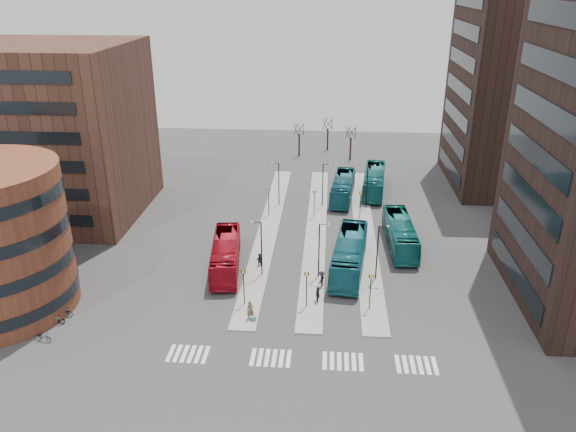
# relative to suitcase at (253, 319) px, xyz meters

# --- Properties ---
(ground) EXTENTS (160.00, 160.00, 0.00)m
(ground) POSITION_rel_suitcase_xyz_m (3.15, -9.19, -0.26)
(ground) COLOR #313134
(ground) RESTS_ON ground
(island_left) EXTENTS (2.50, 45.00, 0.15)m
(island_left) POSITION_rel_suitcase_xyz_m (-0.85, 20.81, -0.19)
(island_left) COLOR gray
(island_left) RESTS_ON ground
(island_mid) EXTENTS (2.50, 45.00, 0.15)m
(island_mid) POSITION_rel_suitcase_xyz_m (5.15, 20.81, -0.19)
(island_mid) COLOR gray
(island_mid) RESTS_ON ground
(island_right) EXTENTS (2.50, 45.00, 0.15)m
(island_right) POSITION_rel_suitcase_xyz_m (11.15, 20.81, -0.19)
(island_right) COLOR gray
(island_right) RESTS_ON ground
(suitcase) EXTENTS (0.44, 0.36, 0.53)m
(suitcase) POSITION_rel_suitcase_xyz_m (0.00, 0.00, 0.00)
(suitcase) COLOR navy
(suitcase) RESTS_ON ground
(red_bus) EXTENTS (4.19, 12.05, 3.29)m
(red_bus) POSITION_rel_suitcase_xyz_m (-4.34, 10.16, 1.38)
(red_bus) COLOR maroon
(red_bus) RESTS_ON ground
(teal_bus_a) EXTENTS (4.51, 13.20, 3.60)m
(teal_bus_a) POSITION_rel_suitcase_xyz_m (9.00, 10.87, 1.54)
(teal_bus_a) COLOR #155B6A
(teal_bus_a) RESTS_ON ground
(teal_bus_b) EXTENTS (3.88, 11.75, 3.21)m
(teal_bus_b) POSITION_rel_suitcase_xyz_m (8.61, 32.27, 1.34)
(teal_bus_b) COLOR #135361
(teal_bus_b) RESTS_ON ground
(teal_bus_c) EXTENTS (3.23, 12.00, 3.32)m
(teal_bus_c) POSITION_rel_suitcase_xyz_m (15.06, 17.02, 1.39)
(teal_bus_c) COLOR #136060
(teal_bus_c) RESTS_ON ground
(teal_bus_d) EXTENTS (4.11, 12.44, 3.40)m
(teal_bus_d) POSITION_rel_suitcase_xyz_m (13.22, 35.26, 1.44)
(teal_bus_d) COLOR #136162
(teal_bus_d) RESTS_ON ground
(traveller) EXTENTS (0.80, 0.67, 1.88)m
(traveller) POSITION_rel_suitcase_xyz_m (-0.31, 0.41, 0.68)
(traveller) COLOR brown
(traveller) RESTS_ON ground
(commuter_a) EXTENTS (0.77, 0.61, 1.54)m
(commuter_a) POSITION_rel_suitcase_xyz_m (-0.76, 10.80, 0.50)
(commuter_a) COLOR black
(commuter_a) RESTS_ON ground
(commuter_b) EXTENTS (0.73, 1.08, 1.70)m
(commuter_b) POSITION_rel_suitcase_xyz_m (5.82, 3.75, 0.58)
(commuter_b) COLOR black
(commuter_b) RESTS_ON ground
(commuter_c) EXTENTS (1.04, 1.34, 1.82)m
(commuter_c) POSITION_rel_suitcase_xyz_m (6.09, 6.79, 0.65)
(commuter_c) COLOR black
(commuter_c) RESTS_ON ground
(bicycle_near) EXTENTS (1.78, 0.96, 0.89)m
(bicycle_near) POSITION_rel_suitcase_xyz_m (-17.85, -4.35, 0.18)
(bicycle_near) COLOR gray
(bicycle_near) RESTS_ON ground
(bicycle_mid) EXTENTS (1.62, 0.94, 0.94)m
(bicycle_mid) POSITION_rel_suitcase_xyz_m (-17.85, -1.89, 0.21)
(bicycle_mid) COLOR gray
(bicycle_mid) RESTS_ON ground
(bicycle_far) EXTENTS (1.91, 0.86, 0.97)m
(bicycle_far) POSITION_rel_suitcase_xyz_m (-17.85, -0.56, 0.22)
(bicycle_far) COLOR gray
(bicycle_far) RESTS_ON ground
(crosswalk_stripes) EXTENTS (22.35, 2.40, 0.01)m
(crosswalk_stripes) POSITION_rel_suitcase_xyz_m (4.90, -5.19, -0.26)
(crosswalk_stripes) COLOR silver
(crosswalk_stripes) RESTS_ON ground
(office_block) EXTENTS (25.00, 20.12, 22.00)m
(office_block) POSITION_rel_suitcase_xyz_m (-30.85, 24.79, 10.74)
(office_block) COLOR #4F2F24
(office_block) RESTS_ON ground
(tower_far) EXTENTS (20.12, 20.00, 30.00)m
(tower_far) POSITION_rel_suitcase_xyz_m (35.13, 40.81, 14.73)
(tower_far) COLOR black
(tower_far) RESTS_ON ground
(sign_poles) EXTENTS (12.45, 22.12, 3.65)m
(sign_poles) POSITION_rel_suitcase_xyz_m (4.75, 13.81, 2.14)
(sign_poles) COLOR black
(sign_poles) RESTS_ON ground
(lamp_posts) EXTENTS (14.04, 20.24, 6.12)m
(lamp_posts) POSITION_rel_suitcase_xyz_m (5.79, 18.81, 3.31)
(lamp_posts) COLOR black
(lamp_posts) RESTS_ON ground
(bare_trees) EXTENTS (10.97, 8.14, 5.90)m
(bare_trees) POSITION_rel_suitcase_xyz_m (5.82, 53.48, 2.46)
(bare_trees) COLOR black
(bare_trees) RESTS_ON ground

